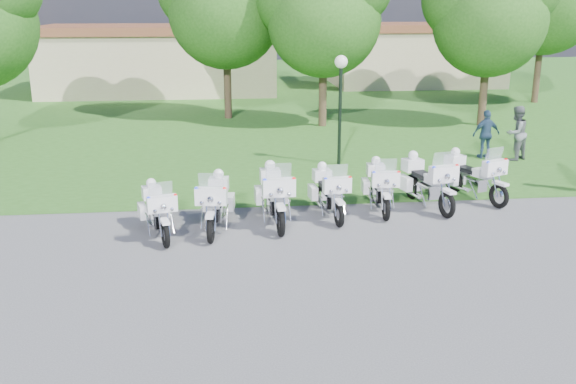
{
  "coord_description": "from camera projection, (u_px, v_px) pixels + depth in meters",
  "views": [
    {
      "loc": [
        -2.44,
        -13.83,
        5.4
      ],
      "look_at": [
        -0.81,
        1.2,
        0.95
      ],
      "focal_mm": 40.0,
      "sensor_mm": 36.0,
      "label": 1
    }
  ],
  "objects": [
    {
      "name": "building_east",
      "position": [
        413.0,
        54.0,
        44.13
      ],
      "size": [
        11.44,
        7.28,
        4.1
      ],
      "color": "tan",
      "rests_on": "ground"
    },
    {
      "name": "motorcycle_0",
      "position": [
        157.0,
        210.0,
        15.42
      ],
      "size": [
        1.11,
        2.21,
        1.51
      ],
      "rotation": [
        0.0,
        0.0,
        3.4
      ],
      "color": "black",
      "rests_on": "ground"
    },
    {
      "name": "ground",
      "position": [
        328.0,
        244.0,
        14.97
      ],
      "size": [
        100.0,
        100.0,
        0.0
      ],
      "primitive_type": "plane",
      "color": "#4D4E52",
      "rests_on": "ground"
    },
    {
      "name": "bystander_c",
      "position": [
        486.0,
        134.0,
        23.09
      ],
      "size": [
        1.06,
        0.51,
        1.74
      ],
      "primitive_type": "imported",
      "rotation": [
        0.0,
        0.0,
        3.23
      ],
      "color": "navy",
      "rests_on": "ground"
    },
    {
      "name": "motorcycle_5",
      "position": [
        427.0,
        181.0,
        17.59
      ],
      "size": [
        1.19,
        2.52,
        1.71
      ],
      "rotation": [
        0.0,
        0.0,
        3.36
      ],
      "color": "black",
      "rests_on": "ground"
    },
    {
      "name": "motorcycle_6",
      "position": [
        473.0,
        175.0,
        18.3
      ],
      "size": [
        1.39,
        2.32,
        1.65
      ],
      "rotation": [
        0.0,
        0.0,
        3.53
      ],
      "color": "black",
      "rests_on": "ground"
    },
    {
      "name": "grass_lawn",
      "position": [
        257.0,
        92.0,
        40.71
      ],
      "size": [
        100.0,
        48.0,
        0.01
      ],
      "primitive_type": "cube",
      "color": "#2F611E",
      "rests_on": "ground"
    },
    {
      "name": "building_west",
      "position": [
        161.0,
        58.0,
        40.46
      ],
      "size": [
        14.56,
        8.32,
        4.1
      ],
      "color": "tan",
      "rests_on": "ground"
    },
    {
      "name": "motorcycle_3",
      "position": [
        329.0,
        191.0,
        16.87
      ],
      "size": [
        0.9,
        2.33,
        1.56
      ],
      "rotation": [
        0.0,
        0.0,
        3.24
      ],
      "color": "black",
      "rests_on": "ground"
    },
    {
      "name": "lamp_post",
      "position": [
        341.0,
        82.0,
        21.6
      ],
      "size": [
        0.44,
        0.44,
        3.75
      ],
      "color": "black",
      "rests_on": "ground"
    },
    {
      "name": "motorcycle_4",
      "position": [
        380.0,
        185.0,
        17.37
      ],
      "size": [
        0.86,
        2.37,
        1.59
      ],
      "rotation": [
        0.0,
        0.0,
        3.07
      ],
      "color": "black",
      "rests_on": "ground"
    },
    {
      "name": "motorcycle_1",
      "position": [
        216.0,
        202.0,
        15.84
      ],
      "size": [
        0.97,
        2.43,
        1.63
      ],
      "rotation": [
        0.0,
        0.0,
        3.02
      ],
      "color": "black",
      "rests_on": "ground"
    },
    {
      "name": "tree_3",
      "position": [
        489.0,
        9.0,
        28.25
      ],
      "size": [
        5.86,
        5.0,
        7.81
      ],
      "color": "#38281C",
      "rests_on": "ground"
    },
    {
      "name": "tree_1",
      "position": [
        224.0,
        0.0,
        29.9
      ],
      "size": [
        6.31,
        5.39,
        8.41
      ],
      "color": "#38281C",
      "rests_on": "ground"
    },
    {
      "name": "tree_2",
      "position": [
        323.0,
        9.0,
        28.02
      ],
      "size": [
        5.87,
        5.01,
        7.83
      ],
      "color": "#38281C",
      "rests_on": "ground"
    },
    {
      "name": "bystander_b",
      "position": [
        516.0,
        133.0,
        22.75
      ],
      "size": [
        1.18,
        1.11,
        1.94
      ],
      "primitive_type": "imported",
      "rotation": [
        0.0,
        0.0,
        -2.63
      ],
      "color": "slate",
      "rests_on": "ground"
    },
    {
      "name": "motorcycle_2",
      "position": [
        274.0,
        194.0,
        16.33
      ],
      "size": [
        0.92,
        2.61,
        1.75
      ],
      "rotation": [
        0.0,
        0.0,
        3.19
      ],
      "color": "black",
      "rests_on": "ground"
    }
  ]
}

